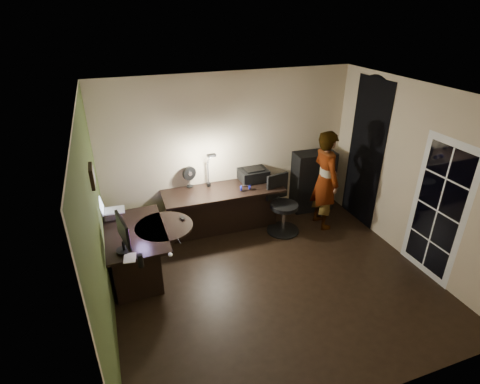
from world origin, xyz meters
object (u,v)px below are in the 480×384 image
object	(u,v)px
desk_left	(138,254)
person	(325,180)
desk_right	(224,210)
monitor	(123,239)
office_chair	(284,206)
cabinet	(313,181)

from	to	relation	value
desk_left	person	distance (m)	3.37
desk_right	monitor	size ratio (longest dim) A/B	4.02
monitor	desk_left	bearing A→B (deg)	59.17
person	desk_right	bearing A→B (deg)	74.98
desk_left	office_chair	world-z (taller)	office_chair
office_chair	monitor	bearing A→B (deg)	-172.88
desk_right	office_chair	size ratio (longest dim) A/B	2.03
cabinet	person	distance (m)	0.70
desk_left	office_chair	size ratio (longest dim) A/B	1.32
monitor	cabinet	bearing A→B (deg)	10.94
desk_right	person	bearing A→B (deg)	-13.81
desk_left	desk_right	world-z (taller)	same
desk_right	office_chair	distance (m)	1.07
desk_left	desk_right	size ratio (longest dim) A/B	0.65
desk_right	desk_left	bearing A→B (deg)	-151.40
cabinet	monitor	world-z (taller)	cabinet
person	office_chair	bearing A→B (deg)	88.43
desk_right	office_chair	bearing A→B (deg)	-23.44
desk_left	person	xyz separation A→B (m)	(3.31, 0.36, 0.50)
cabinet	office_chair	size ratio (longest dim) A/B	1.14
monitor	person	bearing A→B (deg)	2.55
person	cabinet	bearing A→B (deg)	-12.25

